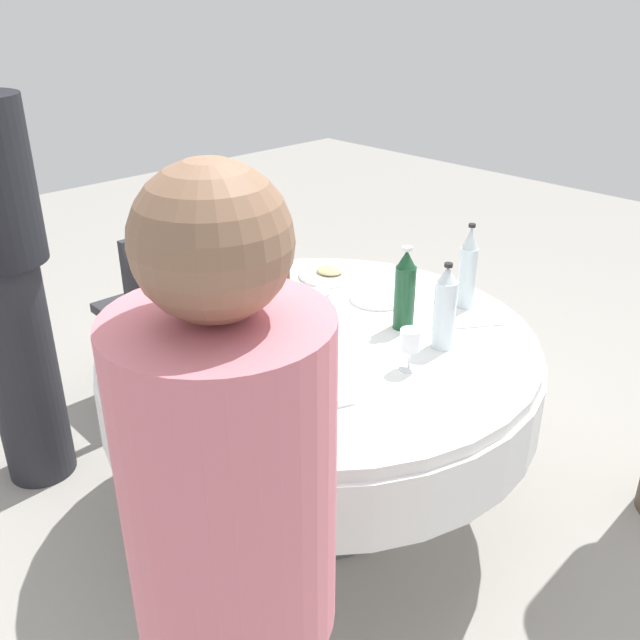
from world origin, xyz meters
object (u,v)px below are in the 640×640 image
(bottle_dark_green_rear, at_px, (405,291))
(plate_inner, at_px, (243,314))
(person_north, at_px, (1,270))
(bottle_brown_north, at_px, (281,246))
(plate_near, at_px, (158,363))
(wine_glass_east, at_px, (410,342))
(chair_outer, at_px, (158,300))
(bottle_clear_far, at_px, (468,269))
(bottle_clear_front, at_px, (239,337))
(person_front, at_px, (237,599))
(bottle_clear_east, at_px, (445,309))
(plate_west, at_px, (378,298))
(wine_glass_far, at_px, (320,305))
(dining_table, at_px, (320,373))
(plate_left, at_px, (330,274))

(bottle_dark_green_rear, xyz_separation_m, plate_inner, (0.45, 0.35, -0.13))
(person_north, bearing_deg, plate_inner, -84.45)
(bottle_brown_north, xyz_separation_m, plate_near, (-0.24, 0.73, -0.14))
(wine_glass_east, xyz_separation_m, chair_outer, (1.42, 0.02, -0.32))
(plate_near, bearing_deg, bottle_clear_far, -111.09)
(bottle_clear_front, bearing_deg, person_front, 141.56)
(bottle_brown_north, relative_size, bottle_clear_east, 1.07)
(bottle_clear_east, relative_size, plate_near, 1.22)
(person_front, bearing_deg, plate_west, -96.78)
(chair_outer, bearing_deg, plate_near, -120.09)
(plate_near, xyz_separation_m, person_front, (-0.97, 0.44, 0.10))
(bottle_clear_front, xyz_separation_m, person_north, (1.00, 0.29, 0.00))
(bottle_brown_north, relative_size, plate_inner, 1.47)
(wine_glass_far, bearing_deg, chair_outer, -1.13)
(plate_west, height_order, plate_inner, plate_inner)
(plate_inner, xyz_separation_m, plate_near, (-0.09, 0.41, -0.00))
(bottle_dark_green_rear, distance_m, person_north, 1.44)
(bottle_brown_north, height_order, person_front, person_front)
(dining_table, xyz_separation_m, bottle_clear_far, (-0.20, -0.54, 0.29))
(plate_near, distance_m, plate_left, 0.91)
(bottle_clear_east, bearing_deg, wine_glass_east, 95.45)
(plate_near, bearing_deg, dining_table, -111.93)
(plate_left, bearing_deg, bottle_dark_green_rear, 164.06)
(person_front, bearing_deg, bottle_clear_front, -77.53)
(plate_inner, bearing_deg, bottle_clear_far, -127.53)
(dining_table, height_order, person_front, person_front)
(bottle_clear_east, xyz_separation_m, wine_glass_far, (0.33, 0.23, -0.02))
(chair_outer, bearing_deg, bottle_brown_north, -70.72)
(plate_left, xyz_separation_m, person_north, (0.61, 1.05, 0.13))
(plate_left, bearing_deg, wine_glass_east, 153.20)
(bottle_clear_east, distance_m, person_north, 1.57)
(bottle_clear_far, relative_size, chair_outer, 0.36)
(bottle_clear_far, bearing_deg, plate_inner, 52.47)
(wine_glass_far, distance_m, plate_inner, 0.33)
(bottle_brown_north, distance_m, plate_left, 0.24)
(bottle_clear_east, relative_size, plate_west, 1.39)
(bottle_clear_far, distance_m, plate_west, 0.35)
(plate_inner, bearing_deg, bottle_clear_front, 140.78)
(dining_table, bearing_deg, plate_left, -48.37)
(bottle_clear_front, distance_m, chair_outer, 1.23)
(plate_west, bearing_deg, bottle_brown_north, 18.77)
(wine_glass_far, bearing_deg, plate_near, 67.69)
(plate_inner, bearing_deg, bottle_brown_north, -64.14)
(plate_west, xyz_separation_m, person_front, (-0.83, 1.31, 0.10))
(bottle_brown_north, xyz_separation_m, bottle_clear_far, (-0.65, -0.32, 0.00))
(bottle_dark_green_rear, relative_size, plate_inner, 1.38)
(plate_near, xyz_separation_m, chair_outer, (0.87, -0.52, -0.23))
(bottle_brown_north, relative_size, wine_glass_far, 1.93)
(bottle_clear_far, xyz_separation_m, wine_glass_far, (0.20, 0.55, -0.03))
(bottle_brown_north, distance_m, bottle_clear_far, 0.72)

